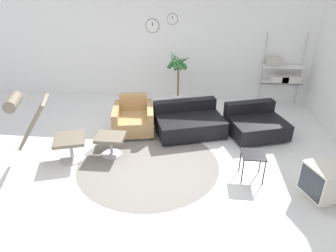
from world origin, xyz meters
The scene contains 12 objects.
ground_plane centered at (0.00, 0.00, 0.00)m, with size 12.00×12.00×0.00m, color white.
wall_back centered at (0.00, 3.03, 1.40)m, with size 12.00×0.09×2.80m.
round_rug centered at (-0.13, -0.14, 0.00)m, with size 2.44×2.44×0.01m.
lounge_chair centered at (-1.88, -0.24, 0.73)m, with size 1.20×0.83×1.25m.
ottoman centered at (-0.84, 0.09, 0.30)m, with size 0.50×0.43×0.39m.
armchair_red centered at (-0.63, 1.05, 0.26)m, with size 0.94×0.99×0.71m.
couch_low centered at (0.51, 1.09, 0.23)m, with size 1.55×1.30×0.60m.
couch_second centered at (1.85, 1.13, 0.23)m, with size 1.29×1.21×0.60m.
side_table centered at (1.56, -0.36, 0.39)m, with size 0.36×0.36×0.45m.
crt_television centered at (2.49, -0.79, 0.31)m, with size 0.62×0.63×0.57m.
potted_plant centered at (0.19, 2.34, 0.62)m, with size 0.59×0.56×1.43m.
shelf_unit centered at (2.65, 2.80, 0.79)m, with size 0.96×0.28×1.75m.
Camera 1 is at (0.65, -4.41, 2.94)m, focal length 32.00 mm.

